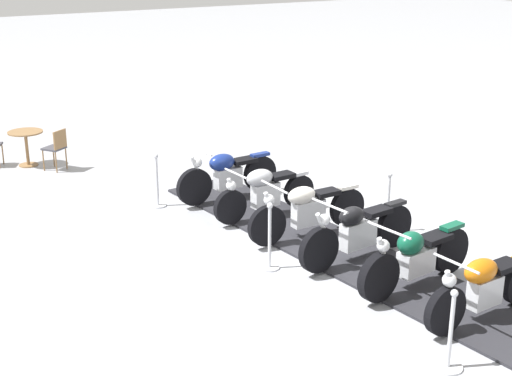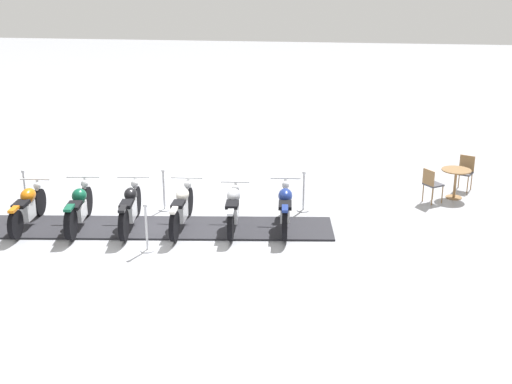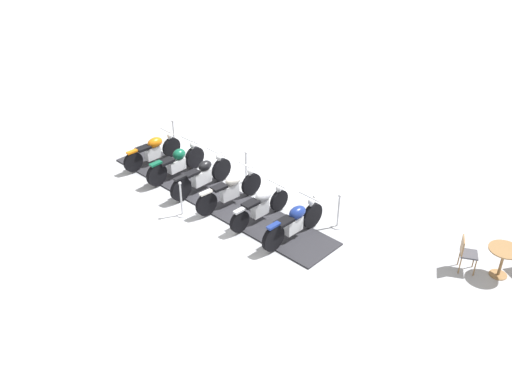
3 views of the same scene
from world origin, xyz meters
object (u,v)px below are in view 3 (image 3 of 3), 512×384
motorcycle_forest (177,163)px  stanchion_left_mid (182,204)px  motorcycle_copper (153,150)px  cafe_chair_near_table (466,252)px  stanchion_right_rear (174,139)px  stanchion_right_front (338,216)px  motorcycle_navy (294,222)px  stanchion_right_mid (246,172)px  motorcycle_chrome (261,205)px  motorcycle_black (202,175)px  cafe_table (503,256)px  motorcycle_cream (230,189)px

motorcycle_forest → stanchion_left_mid: (-1.92, 1.07, -0.13)m
motorcycle_copper → cafe_chair_near_table: (-9.43, -2.97, 0.02)m
motorcycle_forest → stanchion_right_rear: 2.10m
motorcycle_forest → stanchion_right_front: 5.39m
motorcycle_forest → motorcycle_navy: bearing=-91.4°
stanchion_left_mid → stanchion_right_mid: size_ratio=1.00×
motorcycle_navy → motorcycle_chrome: bearing=91.6°
motorcycle_chrome → stanchion_right_front: (-1.52, -1.42, -0.18)m
motorcycle_copper → stanchion_left_mid: 3.24m
stanchion_right_rear → stanchion_right_front: same height
motorcycle_chrome → motorcycle_copper: (4.72, 0.55, 0.00)m
motorcycle_black → cafe_table: bearing=-75.1°
motorcycle_black → stanchion_right_front: size_ratio=2.26×
motorcycle_navy → stanchion_right_rear: size_ratio=2.15×
cafe_table → motorcycle_cream: bearing=24.8°
motorcycle_cream → cafe_table: (-6.56, -3.03, 0.06)m
stanchion_right_rear → motorcycle_chrome: bearing=173.5°
stanchion_left_mid → motorcycle_chrome: bearing=-137.1°
cafe_chair_near_table → motorcycle_copper: bearing=161.8°
motorcycle_chrome → stanchion_left_mid: bearing=127.9°
motorcycle_forest → motorcycle_copper: (1.18, 0.13, 0.02)m
motorcycle_black → cafe_chair_near_table: motorcycle_black is taller
motorcycle_cream → stanchion_right_front: (-2.70, -1.55, -0.18)m
stanchion_right_mid → motorcycle_navy: bearing=164.1°
motorcycle_black → stanchion_right_rear: (2.99, -0.90, -0.21)m
stanchion_left_mid → stanchion_right_front: 4.29m
motorcycle_black → motorcycle_navy: bearing=-90.7°
cafe_table → stanchion_right_mid: bearing=14.5°
stanchion_right_mid → motorcycle_cream: bearing=122.6°
cafe_chair_near_table → stanchion_right_mid: bearing=156.3°
motorcycle_chrome → motorcycle_forest: motorcycle_forest is taller
motorcycle_navy → motorcycle_cream: size_ratio=0.94×
motorcycle_forest → stanchion_left_mid: 2.20m
motorcycle_cream → motorcycle_black: size_ratio=1.00×
motorcycle_chrome → stanchion_right_front: bearing=-52.0°
cafe_table → cafe_chair_near_table: (0.66, 0.48, -0.05)m
motorcycle_copper → stanchion_right_front: (-6.24, -1.97, -0.18)m
motorcycle_navy → motorcycle_black: size_ratio=0.95×
motorcycle_cream → cafe_chair_near_table: size_ratio=2.59×
motorcycle_cream → motorcycle_chrome: bearing=-85.5°
motorcycle_copper → stanchion_right_rear: bearing=23.5°
motorcycle_navy → motorcycle_black: 3.56m
stanchion_right_front → cafe_table: 4.14m
motorcycle_cream → cafe_table: bearing=-67.3°
motorcycle_cream → motorcycle_forest: 2.38m
motorcycle_chrome → motorcycle_cream: 1.19m
motorcycle_chrome → motorcycle_copper: motorcycle_copper is taller
motorcycle_chrome → motorcycle_black: 2.38m
stanchion_right_mid → stanchion_left_mid: bearing=96.7°
cafe_table → stanchion_right_rear: bearing=12.0°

